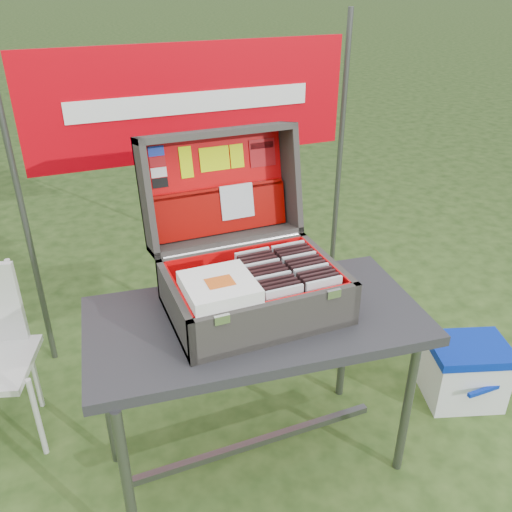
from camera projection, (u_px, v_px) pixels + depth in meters
name	position (u px, v px, depth m)	size (l,w,h in m)	color
ground	(280.00, 460.00, 2.34)	(80.00, 80.00, 0.00)	#253E15
table	(256.00, 395.00, 2.14)	(1.22, 0.61, 0.76)	#2B2B2E
table_top	(256.00, 320.00, 1.97)	(1.22, 0.61, 0.04)	#2B2B2E
table_leg_fl	(129.00, 493.00, 1.77)	(0.04, 0.04, 0.72)	#59595B
table_leg_fr	(408.00, 403.00, 2.13)	(0.04, 0.04, 0.72)	#59595B
table_leg_bl	(106.00, 396.00, 2.17)	(0.04, 0.04, 0.72)	#59595B
table_leg_br	(345.00, 334.00, 2.53)	(0.04, 0.04, 0.72)	#59595B
table_brace	(256.00, 443.00, 2.27)	(1.07, 0.03, 0.03)	#59595B
suitcase	(248.00, 234.00, 1.90)	(0.61, 0.60, 0.58)	#46423D
suitcase_base_bottom	(255.00, 308.00, 1.99)	(0.61, 0.44, 0.02)	#46423D
suitcase_base_wall_front	(278.00, 323.00, 1.78)	(0.61, 0.02, 0.16)	#46423D
suitcase_base_wall_back	(235.00, 266.00, 2.12)	(0.61, 0.02, 0.16)	#46423D
suitcase_base_wall_left	(175.00, 309.00, 1.86)	(0.02, 0.44, 0.16)	#46423D
suitcase_base_wall_right	(327.00, 276.00, 2.05)	(0.02, 0.44, 0.16)	#46423D
suitcase_liner_floor	(255.00, 304.00, 1.98)	(0.57, 0.39, 0.01)	red
suitcase_latch_left	(222.00, 319.00, 1.67)	(0.05, 0.01, 0.03)	silver
suitcase_latch_right	(334.00, 294.00, 1.81)	(0.05, 0.01, 0.03)	silver
suitcase_hinge	(233.00, 246.00, 2.09)	(0.02, 0.02, 0.55)	silver
suitcase_lid_back	(216.00, 185.00, 2.17)	(0.61, 0.44, 0.02)	#46423D
suitcase_lid_rim_far	(216.00, 133.00, 2.04)	(0.61, 0.02, 0.16)	#46423D
suitcase_lid_rim_near	(226.00, 238.00, 2.16)	(0.61, 0.02, 0.16)	#46423D
suitcase_lid_rim_left	(146.00, 198.00, 2.00)	(0.02, 0.44, 0.16)	#46423D
suitcase_lid_rim_right	(290.00, 177.00, 2.20)	(0.02, 0.44, 0.16)	#46423D
suitcase_lid_liner	(217.00, 185.00, 2.15)	(0.56, 0.39, 0.01)	red
suitcase_liner_wall_front	(276.00, 317.00, 1.79)	(0.57, 0.01, 0.14)	red
suitcase_liner_wall_back	(236.00, 265.00, 2.10)	(0.57, 0.01, 0.14)	red
suitcase_liner_wall_left	(179.00, 305.00, 1.85)	(0.01, 0.39, 0.14)	red
suitcase_liner_wall_right	(323.00, 274.00, 2.04)	(0.01, 0.39, 0.14)	red
suitcase_lid_pocket	(221.00, 211.00, 2.16)	(0.55, 0.18, 0.03)	#860502
suitcase_pocket_edge	(219.00, 190.00, 2.13)	(0.54, 0.02, 0.02)	#860502
suitcase_pocket_cd	(237.00, 201.00, 2.16)	(0.14, 0.14, 0.01)	silver
lid_sticker_cc_a	(156.00, 151.00, 2.03)	(0.06, 0.04, 0.00)	#1933B2
lid_sticker_cc_b	(157.00, 162.00, 2.04)	(0.06, 0.04, 0.00)	#A30E13
lid_sticker_cc_c	(159.00, 172.00, 2.05)	(0.06, 0.04, 0.00)	white
lid_sticker_cc_d	(160.00, 183.00, 2.06)	(0.06, 0.04, 0.00)	black
lid_card_neon_tall	(186.00, 162.00, 2.08)	(0.05, 0.12, 0.00)	#CAEB01
lid_card_neon_main	(215.00, 159.00, 2.12)	(0.12, 0.09, 0.00)	#CAEB01
lid_card_neon_small	(237.00, 156.00, 2.15)	(0.05, 0.09, 0.00)	#CAEB01
lid_sticker_band	(262.00, 153.00, 2.18)	(0.11, 0.11, 0.00)	#A30E13
lid_sticker_band_bar	(262.00, 145.00, 2.17)	(0.10, 0.02, 0.00)	black
cd_left_0	(284.00, 308.00, 1.81)	(0.14, 0.01, 0.16)	silver
cd_left_1	(281.00, 304.00, 1.83)	(0.14, 0.01, 0.16)	black
cd_left_2	(278.00, 301.00, 1.85)	(0.14, 0.01, 0.16)	black
cd_left_3	(275.00, 297.00, 1.87)	(0.14, 0.01, 0.16)	black
cd_left_4	(273.00, 294.00, 1.89)	(0.14, 0.01, 0.16)	silver
cd_left_5	(270.00, 290.00, 1.91)	(0.14, 0.01, 0.16)	black
cd_left_6	(267.00, 287.00, 1.93)	(0.14, 0.01, 0.16)	black
cd_left_7	(264.00, 284.00, 1.95)	(0.14, 0.01, 0.16)	black
cd_left_8	(262.00, 281.00, 1.97)	(0.14, 0.01, 0.16)	silver
cd_left_9	(259.00, 277.00, 1.99)	(0.14, 0.01, 0.16)	black
cd_left_10	(257.00, 274.00, 2.01)	(0.14, 0.01, 0.16)	black
cd_left_11	(254.00, 271.00, 2.03)	(0.14, 0.01, 0.16)	black
cd_left_12	(252.00, 268.00, 2.05)	(0.14, 0.01, 0.16)	silver
cd_right_0	(323.00, 299.00, 1.86)	(0.14, 0.01, 0.16)	silver
cd_right_1	(320.00, 295.00, 1.88)	(0.14, 0.01, 0.16)	black
cd_right_2	(317.00, 292.00, 1.90)	(0.14, 0.01, 0.16)	black
cd_right_3	(313.00, 289.00, 1.92)	(0.14, 0.01, 0.16)	black
cd_right_4	(310.00, 285.00, 1.94)	(0.14, 0.01, 0.16)	silver
cd_right_5	(307.00, 282.00, 1.96)	(0.14, 0.01, 0.16)	black
cd_right_6	(304.00, 279.00, 1.98)	(0.14, 0.01, 0.16)	black
cd_right_7	(301.00, 276.00, 2.00)	(0.14, 0.01, 0.16)	black
cd_right_8	(298.00, 273.00, 2.02)	(0.14, 0.01, 0.16)	silver
cd_right_9	(296.00, 270.00, 2.04)	(0.14, 0.01, 0.16)	black
cd_right_10	(293.00, 267.00, 2.06)	(0.14, 0.01, 0.16)	black
cd_right_11	(290.00, 264.00, 2.08)	(0.14, 0.01, 0.16)	black
cd_right_12	(287.00, 261.00, 2.10)	(0.14, 0.01, 0.16)	silver
songbook_0	(219.00, 292.00, 1.79)	(0.23, 0.23, 0.01)	white
songbook_1	(219.00, 291.00, 1.79)	(0.23, 0.23, 0.01)	white
songbook_2	(219.00, 289.00, 1.79)	(0.23, 0.23, 0.01)	white
songbook_3	(219.00, 288.00, 1.79)	(0.23, 0.23, 0.01)	white
songbook_4	(219.00, 287.00, 1.78)	(0.23, 0.23, 0.01)	white
songbook_5	(219.00, 285.00, 1.78)	(0.23, 0.23, 0.01)	white
songbook_6	(219.00, 284.00, 1.78)	(0.23, 0.23, 0.01)	white
songbook_7	(219.00, 283.00, 1.78)	(0.23, 0.23, 0.01)	white
songbook_8	(219.00, 281.00, 1.77)	(0.23, 0.23, 0.01)	white
songbook_graphic	(220.00, 282.00, 1.76)	(0.09, 0.07, 0.00)	#D85919
cooler	(465.00, 372.00, 2.60)	(0.36, 0.28, 0.32)	white
cooler_body	(464.00, 375.00, 2.61)	(0.35, 0.26, 0.28)	white
cooler_lid	(470.00, 349.00, 2.53)	(0.36, 0.28, 0.04)	#0626A6
cooler_handle	(487.00, 389.00, 2.47)	(0.22, 0.02, 0.02)	#0626A6
chair_leg_fr	(38.00, 417.00, 2.27)	(0.02, 0.02, 0.41)	silver
chair_leg_br	(34.00, 372.00, 2.53)	(0.02, 0.02, 0.41)	silver
chair_upright_right	(16.00, 298.00, 2.35)	(0.02, 0.02, 0.38)	silver
cardboard_box	(351.00, 318.00, 2.93)	(0.38, 0.06, 0.40)	#9C7842
banner_post_left	(23.00, 214.00, 2.55)	(0.03, 0.03, 1.70)	#59595B
banner_post_right	(339.00, 169.00, 3.11)	(0.03, 0.03, 1.70)	#59595B
banner	(193.00, 102.00, 2.61)	(1.60, 0.01, 0.55)	#BE000B
banner_text	(193.00, 103.00, 2.60)	(1.20, 0.00, 0.10)	white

